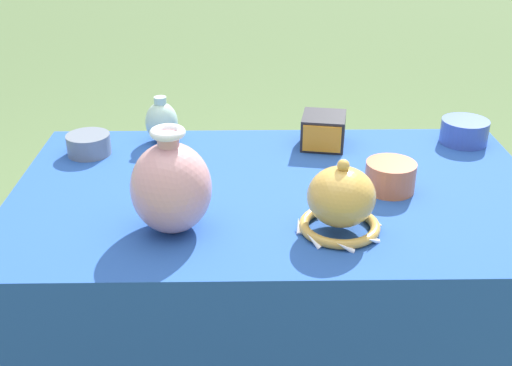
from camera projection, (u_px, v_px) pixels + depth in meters
The scene contains 8 objects.
display_table at pixel (277, 215), 1.62m from camera, with size 1.32×0.80×0.69m.
vase_tall_bulbous at pixel (171, 187), 1.38m from camera, with size 0.18×0.18×0.24m.
vase_dome_bell at pixel (341, 202), 1.39m from camera, with size 0.19×0.19×0.18m.
mosaic_tile_box at pixel (323, 131), 1.83m from camera, with size 0.14×0.15×0.09m.
pot_squat_slate at pixel (89, 144), 1.79m from camera, with size 0.12×0.12×0.06m, color slate.
pot_squat_cobalt at pixel (464, 131), 1.86m from camera, with size 0.14×0.14×0.07m, color #3851A8.
jar_round_celadon at pixel (162, 122), 1.85m from camera, with size 0.09×0.09×0.14m.
pot_squat_terracotta at pixel (390, 176), 1.58m from camera, with size 0.12×0.12×0.07m, color #BC6642.
Camera 1 is at (-0.08, -1.43, 1.41)m, focal length 45.00 mm.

